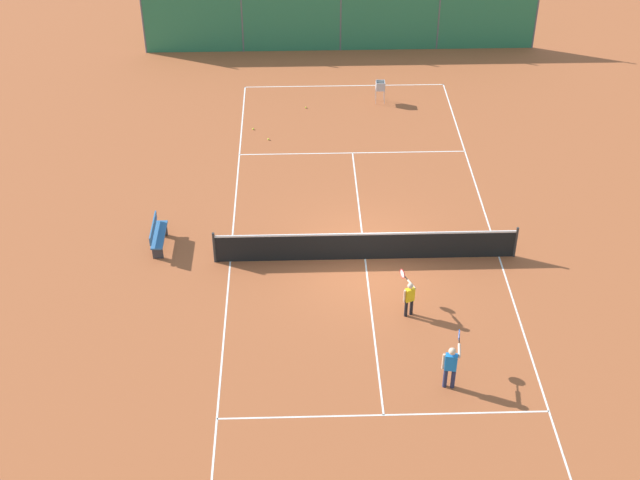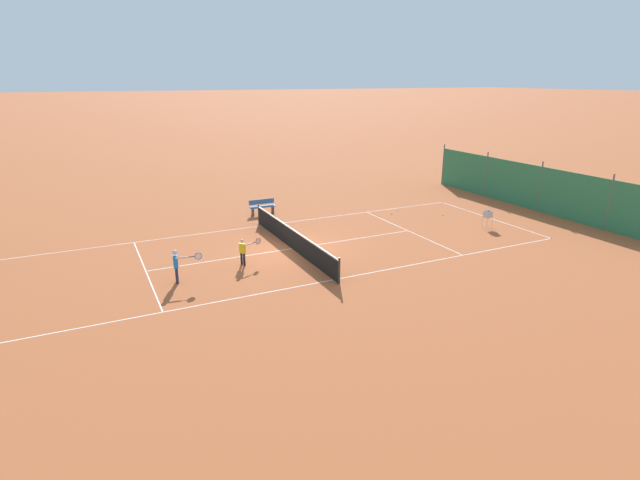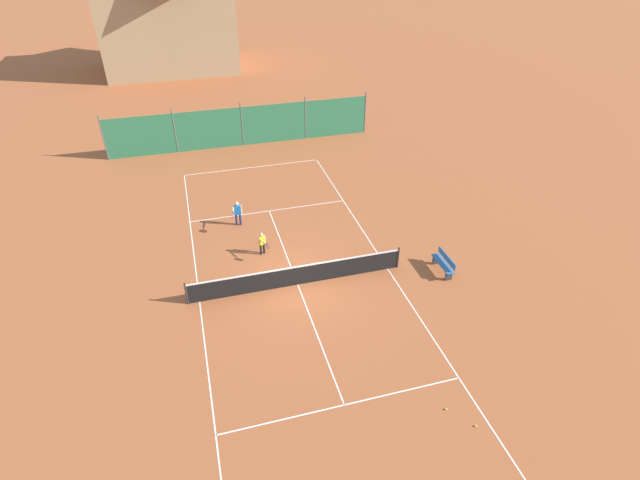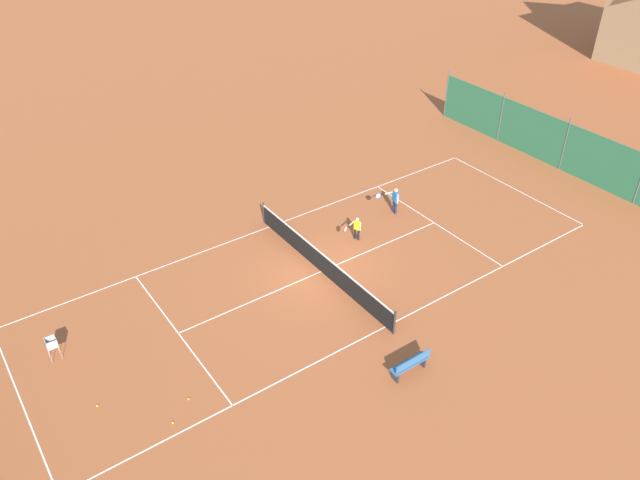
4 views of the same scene
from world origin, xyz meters
The scene contains 10 objects.
ground_plane centered at (0.00, 0.00, 0.00)m, with size 600.00×600.00×0.00m, color #A8542D.
court_line_markings centered at (0.00, 0.00, 0.00)m, with size 8.25×23.85×0.01m.
tennis_net centered at (0.00, 0.00, 0.50)m, with size 9.18×0.08×1.06m.
windscreen_fence_far centered at (0.00, 15.50, 1.31)m, with size 17.28×0.08×2.90m.
player_far_baseline centered at (-1.01, 2.59, 0.66)m, with size 0.38×0.99×1.13m.
player_near_service centered at (-1.75, 5.43, 0.76)m, with size 0.57×1.04×1.31m.
tennis_ball_by_net_right centered at (3.66, -8.26, 0.03)m, with size 0.07×0.07×0.07m, color #CCE033.
tennis_ball_near_corner centered at (3.07, -7.45, 0.03)m, with size 0.07×0.07×0.07m, color #CCE033.
courtside_bench centered at (6.34, -0.84, 0.45)m, with size 0.36×1.50×0.84m.
alpine_chalet centered at (-3.74, 36.70, 5.82)m, with size 13.00×10.00×11.20m.
Camera 3 is at (-3.56, -16.18, 13.33)m, focal length 28.00 mm.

